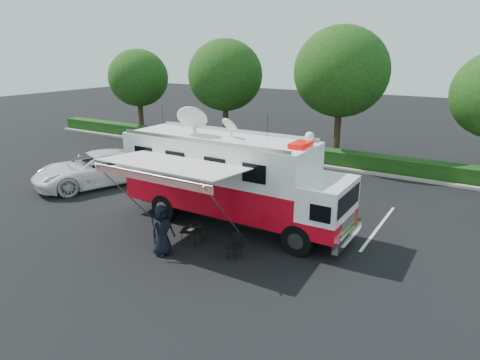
% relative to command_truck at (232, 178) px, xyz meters
% --- Properties ---
extents(ground_plane, '(120.00, 120.00, 0.00)m').
position_rel_command_truck_xyz_m(ground_plane, '(0.09, 0.00, -2.09)').
color(ground_plane, black).
rests_on(ground_plane, ground).
extents(back_border, '(60.00, 6.14, 8.87)m').
position_rel_command_truck_xyz_m(back_border, '(1.23, 12.90, 2.91)').
color(back_border, '#9E998E').
rests_on(back_border, ground_plane).
extents(stall_lines, '(24.12, 5.50, 0.01)m').
position_rel_command_truck_xyz_m(stall_lines, '(-0.41, 3.00, -2.09)').
color(stall_lines, silver).
rests_on(stall_lines, ground_plane).
extents(command_truck, '(10.16, 2.80, 4.88)m').
position_rel_command_truck_xyz_m(command_truck, '(0.00, 0.00, 0.00)').
color(command_truck, black).
rests_on(command_truck, ground_plane).
extents(awning, '(5.55, 2.85, 3.35)m').
position_rel_command_truck_xyz_m(awning, '(-0.91, -2.90, 1.06)').
color(awning, silver).
rests_on(awning, ground_plane).
extents(white_suv, '(5.43, 7.35, 1.86)m').
position_rel_command_truck_xyz_m(white_suv, '(-9.61, 0.78, -2.09)').
color(white_suv, white).
rests_on(white_suv, ground_plane).
extents(person, '(0.81, 1.06, 1.94)m').
position_rel_command_truck_xyz_m(person, '(-0.64, -3.79, -2.09)').
color(person, black).
rests_on(person, ground_plane).
extents(folding_table, '(0.89, 0.77, 0.64)m').
position_rel_command_truck_xyz_m(folding_table, '(-0.21, -2.65, -1.50)').
color(folding_table, black).
rests_on(folding_table, ground_plane).
extents(folding_chair, '(0.47, 0.49, 0.96)m').
position_rel_command_truck_xyz_m(folding_chair, '(1.81, -2.58, -1.52)').
color(folding_chair, black).
rests_on(folding_chair, ground_plane).
extents(trash_bin, '(0.49, 0.49, 0.73)m').
position_rel_command_truck_xyz_m(trash_bin, '(-0.32, -2.17, -1.72)').
color(trash_bin, black).
rests_on(trash_bin, ground_plane).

